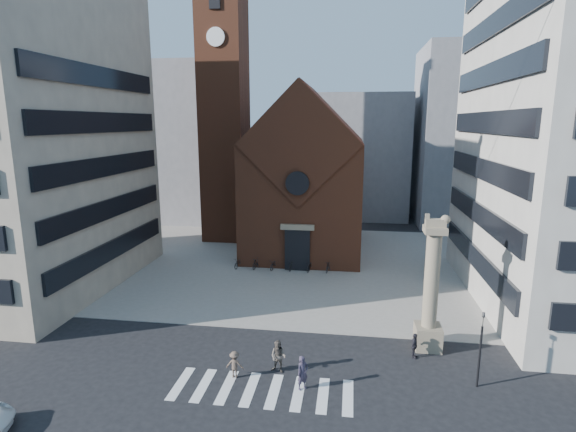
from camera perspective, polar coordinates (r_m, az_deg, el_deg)
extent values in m
plane|color=black|center=(28.35, -3.19, -17.85)|extent=(120.00, 120.00, 0.00)
cube|color=gray|center=(45.61, 1.51, -6.03)|extent=(46.00, 30.00, 0.05)
cube|color=brown|center=(50.02, 2.35, 2.61)|extent=(12.00, 16.00, 12.00)
cube|color=#5E291D|center=(49.81, 2.46, 9.51)|extent=(12.00, 15.40, 12.00)
cube|color=brown|center=(41.52, 1.29, 9.05)|extent=(11.76, 0.50, 11.76)
cylinder|color=black|center=(41.39, 1.19, 4.17)|extent=(2.20, 0.30, 2.20)
cube|color=black|center=(42.99, 1.19, -4.40)|extent=(2.40, 0.30, 4.00)
cube|color=gray|center=(42.35, 1.20, -1.43)|extent=(3.20, 0.40, 0.50)
cube|color=brown|center=(54.23, -8.07, 12.77)|extent=(5.00, 5.00, 30.00)
cylinder|color=white|center=(52.50, -9.18, 21.55)|extent=(2.00, 0.20, 2.00)
cube|color=tan|center=(44.77, -32.59, 8.70)|extent=(18.00, 20.00, 26.00)
cube|color=gray|center=(68.88, -13.27, 9.03)|extent=(16.00, 14.00, 22.00)
cube|color=gray|center=(69.31, 9.07, 7.55)|extent=(14.00, 12.00, 18.00)
cube|color=gray|center=(68.30, 22.91, 9.24)|extent=(16.00, 14.00, 24.00)
cube|color=gray|center=(30.61, 17.32, -14.44)|extent=(1.60, 1.60, 1.50)
cylinder|color=gray|center=(29.18, 17.77, -7.81)|extent=(0.90, 0.90, 6.00)
cube|color=gray|center=(28.30, 18.18, -1.69)|extent=(1.30, 1.30, 0.40)
cube|color=gray|center=(28.21, 18.23, -0.90)|extent=(1.20, 0.50, 0.55)
sphere|color=gray|center=(28.26, 19.36, -0.43)|extent=(0.56, 0.56, 0.56)
cube|color=gray|center=(28.04, 17.28, -0.07)|extent=(0.25, 0.15, 0.35)
cylinder|color=black|center=(27.11, 23.14, -16.13)|extent=(0.12, 0.12, 3.50)
imported|color=black|center=(26.20, 23.53, -11.95)|extent=(0.13, 0.16, 0.80)
imported|color=#342D3F|center=(25.33, 1.87, -19.28)|extent=(0.81, 0.80, 1.89)
imported|color=#554C44|center=(26.77, -1.23, -17.41)|extent=(1.08, 0.93, 1.90)
imported|color=black|center=(29.21, 15.75, -15.59)|extent=(0.67, 1.00, 1.58)
imported|color=brown|center=(26.56, -6.78, -18.20)|extent=(1.00, 0.58, 1.54)
imported|color=black|center=(44.40, -6.22, -5.91)|extent=(1.06, 1.96, 0.98)
imported|color=black|center=(44.00, -4.00, -5.96)|extent=(0.91, 1.87, 1.08)
imported|color=black|center=(43.69, -1.74, -6.14)|extent=(1.06, 1.96, 0.98)
imported|color=black|center=(43.42, 0.55, -6.18)|extent=(0.91, 1.87, 1.08)
imported|color=black|center=(43.25, 2.86, -6.34)|extent=(1.06, 1.96, 0.98)
imported|color=black|center=(43.12, 5.19, -6.36)|extent=(0.91, 1.87, 1.08)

